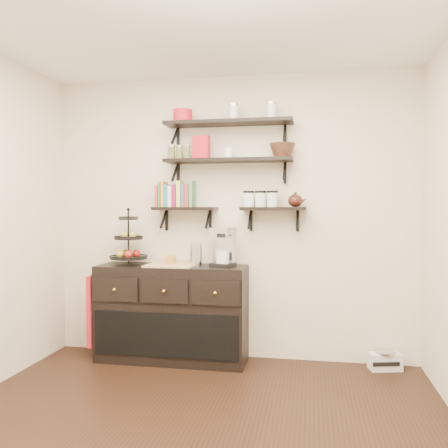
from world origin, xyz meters
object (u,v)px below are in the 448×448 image
fruit_stand (129,246)px  coffee_maker (223,248)px  radio (385,361)px  sideboard (172,313)px

fruit_stand → coffee_maker: fruit_stand is taller
fruit_stand → coffee_maker: 0.92m
radio → coffee_maker: bearing=168.8°
coffee_maker → radio: bearing=21.6°
sideboard → coffee_maker: coffee_maker is taller
sideboard → fruit_stand: 0.76m
coffee_maker → sideboard: bearing=-158.1°
sideboard → coffee_maker: bearing=2.9°
coffee_maker → radio: 1.76m
coffee_maker → radio: size_ratio=1.19×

